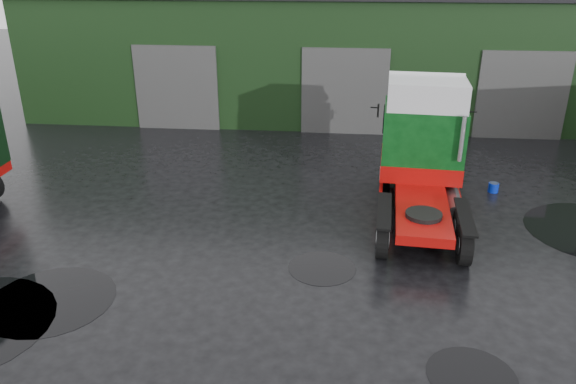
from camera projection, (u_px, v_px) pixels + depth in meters
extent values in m
plane|color=black|center=(259.00, 293.00, 14.27)|extent=(100.00, 100.00, 0.00)
cube|color=black|center=(346.00, 49.00, 31.20)|extent=(32.00, 12.00, 6.00)
cylinder|color=#0823B7|center=(493.00, 187.00, 20.21)|extent=(0.38, 0.38, 0.34)
cylinder|color=black|center=(51.00, 300.00, 13.95)|extent=(3.16, 3.16, 0.01)
cylinder|color=black|center=(322.00, 268.00, 15.38)|extent=(1.87, 1.87, 0.01)
cylinder|color=black|center=(472.00, 376.00, 11.46)|extent=(1.84, 1.84, 0.01)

